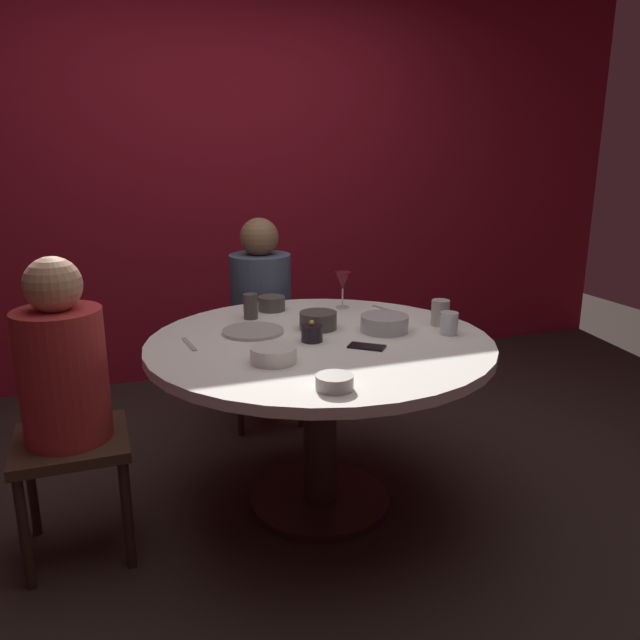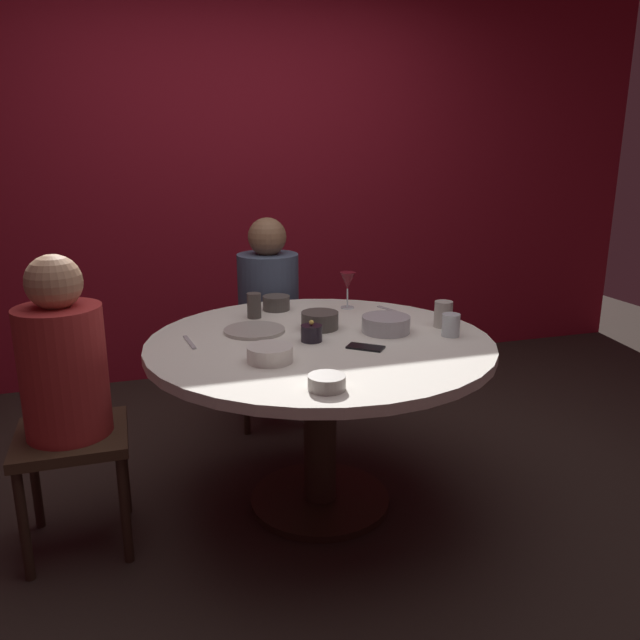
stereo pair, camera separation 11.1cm
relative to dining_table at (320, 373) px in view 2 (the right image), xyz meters
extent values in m
plane|color=#2D231E|center=(0.00, 0.00, -0.60)|extent=(8.00, 8.00, 0.00)
cube|color=maroon|center=(0.00, 1.83, 0.70)|extent=(6.00, 0.10, 2.60)
cylinder|color=silver|center=(0.00, 0.00, 0.12)|extent=(1.40, 1.40, 0.04)
cylinder|color=#332319|center=(0.00, 0.00, -0.25)|extent=(0.14, 0.14, 0.70)
cylinder|color=#2D2116|center=(0.00, 0.00, -0.58)|extent=(0.60, 0.60, 0.03)
cube|color=#3F2D1E|center=(-0.97, 0.00, -0.15)|extent=(0.40, 0.40, 0.04)
cylinder|color=#B22D2D|center=(-0.97, 0.00, 0.11)|extent=(0.30, 0.30, 0.48)
sphere|color=tan|center=(-0.97, 0.00, 0.44)|extent=(0.20, 0.20, 0.20)
cylinder|color=#332319|center=(-1.14, -0.17, -0.38)|extent=(0.04, 0.04, 0.43)
cylinder|color=#332319|center=(-0.80, -0.17, -0.38)|extent=(0.04, 0.04, 0.43)
cylinder|color=#332319|center=(-1.14, 0.17, -0.38)|extent=(0.04, 0.04, 0.43)
cylinder|color=#332319|center=(-0.80, 0.17, -0.38)|extent=(0.04, 0.04, 0.43)
cube|color=#3F2D1E|center=(0.00, 0.93, -0.15)|extent=(0.40, 0.40, 0.04)
cylinder|color=#475670|center=(0.00, 0.93, 0.11)|extent=(0.33, 0.33, 0.47)
sphere|color=#8C6647|center=(0.00, 0.93, 0.44)|extent=(0.20, 0.20, 0.20)
cylinder|color=#332319|center=(-0.17, 1.10, -0.38)|extent=(0.04, 0.04, 0.43)
cylinder|color=#332319|center=(-0.17, 0.76, -0.38)|extent=(0.04, 0.04, 0.43)
cylinder|color=#332319|center=(0.17, 1.10, -0.38)|extent=(0.04, 0.04, 0.43)
cylinder|color=#332319|center=(0.17, 0.76, -0.38)|extent=(0.04, 0.04, 0.43)
cylinder|color=black|center=(-0.04, -0.02, 0.18)|extent=(0.09, 0.09, 0.07)
sphere|color=#F9D159|center=(-0.04, -0.02, 0.22)|extent=(0.02, 0.02, 0.02)
cylinder|color=silver|center=(0.28, 0.44, 0.15)|extent=(0.06, 0.06, 0.01)
cylinder|color=silver|center=(0.28, 0.44, 0.20)|extent=(0.01, 0.01, 0.09)
cone|color=maroon|center=(0.28, 0.44, 0.28)|extent=(0.08, 0.08, 0.08)
cylinder|color=#B2ADA3|center=(-0.23, 0.18, 0.15)|extent=(0.26, 0.26, 0.01)
cube|color=black|center=(0.13, -0.17, 0.15)|extent=(0.15, 0.14, 0.01)
cylinder|color=#B7B7BC|center=(0.29, 0.01, 0.18)|extent=(0.20, 0.20, 0.07)
cylinder|color=silver|center=(-0.25, -0.21, 0.17)|extent=(0.17, 0.17, 0.06)
cylinder|color=#4C4742|center=(-0.06, 0.51, 0.18)|extent=(0.13, 0.13, 0.07)
cylinder|color=#4C4742|center=(0.04, 0.14, 0.18)|extent=(0.16, 0.16, 0.07)
cylinder|color=#B2ADA3|center=(-0.14, -0.53, 0.17)|extent=(0.12, 0.12, 0.05)
cylinder|color=#4C4742|center=(-0.19, 0.40, 0.20)|extent=(0.06, 0.06, 0.11)
cylinder|color=#B2ADA3|center=(0.56, 0.01, 0.20)|extent=(0.08, 0.08, 0.11)
cylinder|color=silver|center=(0.53, -0.12, 0.19)|extent=(0.07, 0.07, 0.09)
cube|color=#B7B7BC|center=(-0.51, 0.11, 0.15)|extent=(0.03, 0.18, 0.01)
cube|color=#B7B7BC|center=(0.46, 0.33, 0.15)|extent=(0.07, 0.18, 0.01)
camera|label=1|loc=(-0.83, -2.28, 0.90)|focal=35.34mm
camera|label=2|loc=(-0.73, -2.32, 0.90)|focal=35.34mm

